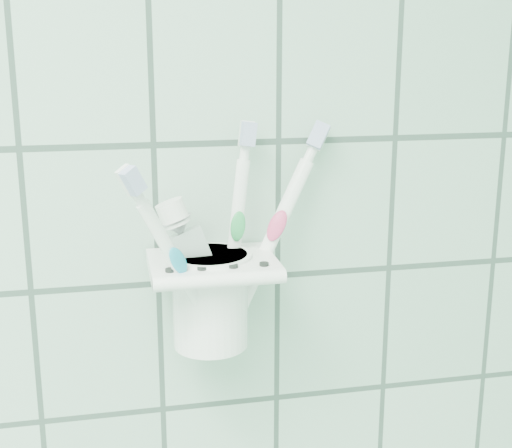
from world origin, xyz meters
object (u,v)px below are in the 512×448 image
Objects in this scene: holder_bracket at (212,266)px; toothbrush_blue at (228,221)px; toothpaste_tube at (222,256)px; cup at (210,296)px; toothbrush_pink at (219,239)px; toothbrush_orange at (224,229)px.

toothbrush_blue is (0.02, 0.00, 0.04)m from holder_bracket.
cup is at bearing 133.61° from toothpaste_tube.
toothbrush_pink is (0.00, -0.01, 0.03)m from holder_bracket.
toothbrush_pink is at bearing -96.02° from toothbrush_blue.
toothbrush_orange is (0.01, 0.01, 0.03)m from holder_bracket.
toothbrush_pink is at bearing -69.06° from holder_bracket.
holder_bracket is at bearing 142.88° from toothpaste_tube.
toothbrush_pink is 0.03m from toothbrush_orange.
holder_bracket is 0.01m from toothpaste_tube.
toothbrush_pink reaches higher than holder_bracket.
toothpaste_tube reaches higher than cup.
toothbrush_blue reaches higher than holder_bracket.
toothbrush_pink is at bearing -67.02° from cup.
toothbrush_pink is 0.95× the size of toothbrush_orange.
holder_bracket is at bearing 76.50° from toothbrush_pink.
toothbrush_orange is 0.03m from toothpaste_tube.
toothbrush_blue is (0.01, 0.02, 0.01)m from toothbrush_pink.
toothbrush_orange is at bearing 43.85° from holder_bracket.
toothbrush_orange is (0.01, 0.03, 0.00)m from toothbrush_pink.
cup is 0.42× the size of toothbrush_blue.
toothbrush_blue reaches higher than toothpaste_tube.
holder_bracket is 0.57× the size of toothbrush_orange.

